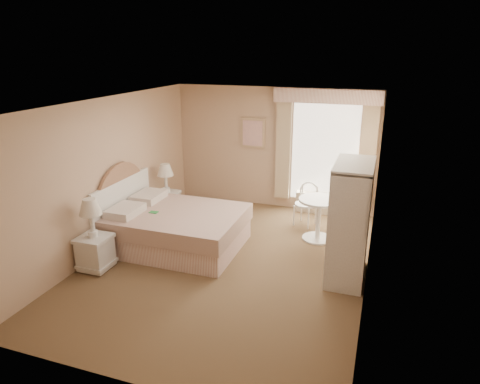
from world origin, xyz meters
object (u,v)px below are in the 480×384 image
at_px(bed, 172,226).
at_px(armoire, 349,231).
at_px(round_table, 319,213).
at_px(cafe_chair, 307,200).
at_px(nightstand_far, 167,197).
at_px(nightstand_near, 94,244).

relative_size(bed, armoire, 1.23).
distance_m(bed, round_table, 2.56).
distance_m(round_table, cafe_chair, 0.71).
distance_m(bed, armoire, 2.95).
distance_m(bed, nightstand_far, 1.39).
relative_size(bed, nightstand_near, 1.91).
relative_size(round_table, cafe_chair, 0.92).
height_order(nightstand_far, armoire, armoire).
bearing_deg(nightstand_near, round_table, 35.59).
bearing_deg(nightstand_far, bed, -58.64).
relative_size(nightstand_near, armoire, 0.64).
relative_size(nightstand_far, armoire, 0.61).
bearing_deg(cafe_chair, bed, -123.18).
bearing_deg(nightstand_far, cafe_chair, 10.63).
bearing_deg(cafe_chair, armoire, -45.82).
height_order(bed, round_table, bed).
xyz_separation_m(nightstand_near, round_table, (3.04, 2.18, 0.08)).
distance_m(nightstand_far, armoire, 3.88).
distance_m(nightstand_near, nightstand_far, 2.30).
relative_size(round_table, armoire, 0.43).
distance_m(nightstand_far, cafe_chair, 2.76).
bearing_deg(armoire, nightstand_far, 160.77).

